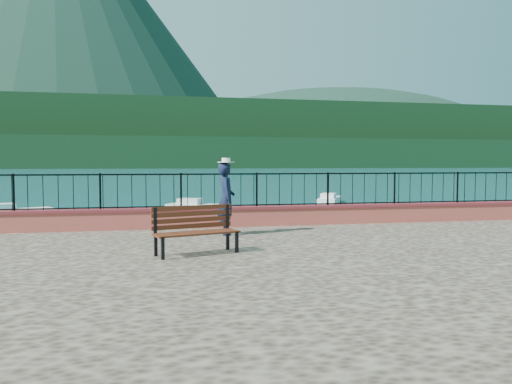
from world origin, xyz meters
name	(u,v)px	position (x,y,z in m)	size (l,w,h in m)	color
ground	(305,299)	(0.00, 0.00, 0.00)	(2000.00, 2000.00, 0.00)	#19596B
parapet	(267,216)	(0.00, 3.70, 1.49)	(28.00, 0.46, 0.58)	#B74342
railing	(267,190)	(0.00, 3.70, 2.25)	(27.00, 0.05, 0.95)	black
dock	(181,227)	(-2.00, 12.00, 0.15)	(2.00, 16.00, 0.30)	#2D231C
far_forest	(154,153)	(0.00, 300.00, 9.00)	(900.00, 60.00, 18.00)	black
foothills	(153,137)	(0.00, 360.00, 22.00)	(900.00, 120.00, 44.00)	black
volcano	(56,21)	(-120.00, 700.00, 190.00)	(560.00, 560.00, 380.00)	#142D23
companion_hill	(337,166)	(220.00, 560.00, 0.00)	(448.00, 384.00, 180.00)	#142D23
park_bench	(196,240)	(-2.47, -0.49, 1.49)	(1.83, 1.05, 0.97)	black
person	(226,199)	(-1.45, 2.11, 2.13)	(0.68, 0.44, 1.86)	black
hat	(226,160)	(-1.45, 2.11, 3.12)	(0.44, 0.44, 0.12)	white
boat_0	(130,241)	(-4.06, 6.85, 0.40)	(3.42, 1.30, 0.80)	silver
boat_1	(326,219)	(4.82, 11.70, 0.40)	(3.37, 1.30, 0.80)	silver
boat_2	(380,212)	(8.95, 14.51, 0.40)	(3.59, 1.30, 0.80)	silver
boat_3	(12,210)	(-10.98, 19.87, 0.40)	(4.33, 1.30, 0.80)	silver
boat_4	(199,204)	(-0.28, 21.27, 0.40)	(4.12, 1.30, 0.80)	silver
boat_5	(329,198)	(10.11, 25.42, 0.40)	(4.34, 1.30, 0.80)	white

